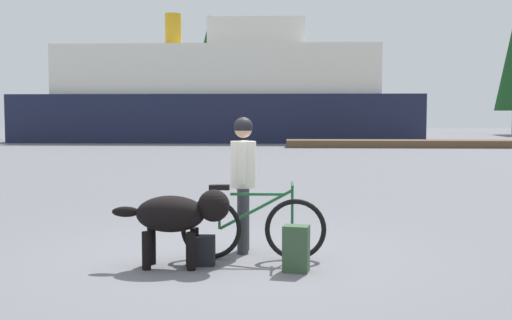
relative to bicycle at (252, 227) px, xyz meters
The scene contains 10 objects.
ground_plane 0.53m from the bicycle, behind, with size 160.00×160.00×0.00m, color slate.
bicycle is the anchor object (origin of this frame).
person_cyclist 0.76m from the bicycle, 108.09° to the left, with size 0.32×0.53×1.70m.
dog 0.93m from the bicycle, 152.96° to the right, with size 1.35×0.49×0.89m.
backpack 0.77m from the bicycle, 46.87° to the right, with size 0.28×0.20×0.51m, color #334C33.
handbag_pannier 0.69m from the bicycle, 151.40° to the right, with size 0.32×0.18×0.34m, color black.
dock_pier 27.51m from the bicycle, 75.52° to the left, with size 12.74×2.15×0.40m, color brown.
ferry_boat 35.20m from the bicycle, 96.48° to the left, with size 26.29×8.50×8.68m.
pine_tree_far_left 52.12m from the bicycle, 97.39° to the left, with size 3.83×3.83×11.28m.
pine_tree_center 50.84m from the bicycle, 94.77° to the left, with size 3.01×3.01×10.67m.
Camera 1 is at (0.72, -7.28, 1.72)m, focal length 42.99 mm.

